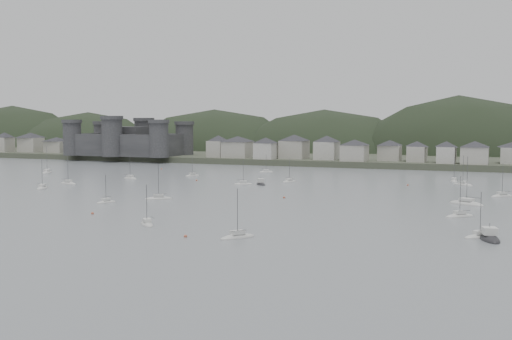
% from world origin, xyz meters
% --- Properties ---
extents(ground, '(900.00, 900.00, 0.00)m').
position_xyz_m(ground, '(0.00, 0.00, 0.00)').
color(ground, slate).
rests_on(ground, ground).
extents(far_shore_land, '(900.00, 250.00, 3.00)m').
position_xyz_m(far_shore_land, '(0.00, 295.00, 1.50)').
color(far_shore_land, '#383D2D').
rests_on(far_shore_land, ground).
extents(forested_ridge, '(851.55, 103.94, 102.57)m').
position_xyz_m(forested_ridge, '(4.83, 269.40, -11.28)').
color(forested_ridge, black).
rests_on(forested_ridge, ground).
extents(castle, '(66.00, 43.00, 20.00)m').
position_xyz_m(castle, '(-120.00, 179.80, 10.96)').
color(castle, '#313234').
rests_on(castle, far_shore_land).
extents(waterfront_town, '(451.48, 28.46, 12.92)m').
position_xyz_m(waterfront_town, '(50.59, 183.34, 8.66)').
color(waterfront_town, '#A5A097').
rests_on(waterfront_town, far_shore_land).
extents(sailboat_lead, '(8.09, 7.01, 11.18)m').
position_xyz_m(sailboat_lead, '(64.16, 109.74, 0.18)').
color(sailboat_lead, beige).
rests_on(sailboat_lead, ground).
extents(moored_fleet, '(266.64, 157.57, 14.04)m').
position_xyz_m(moored_fleet, '(0.93, 50.18, 0.18)').
color(moored_fleet, beige).
rests_on(moored_fleet, ground).
extents(motor_launch_near, '(5.69, 9.73, 4.17)m').
position_xyz_m(motor_launch_near, '(75.42, 7.42, 0.28)').
color(motor_launch_near, black).
rests_on(motor_launch_near, ground).
extents(motor_launch_far, '(6.33, 7.20, 3.71)m').
position_xyz_m(motor_launch_far, '(-2.14, 84.85, 0.30)').
color(motor_launch_far, black).
rests_on(motor_launch_far, ground).
extents(mooring_buoys, '(134.75, 143.77, 0.70)m').
position_xyz_m(mooring_buoys, '(-16.73, 54.66, 0.15)').
color(mooring_buoys, '#B5573C').
rests_on(mooring_buoys, ground).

